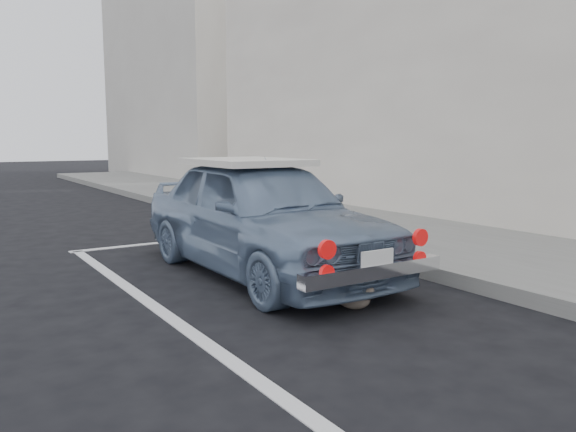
{
  "coord_description": "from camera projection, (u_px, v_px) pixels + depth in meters",
  "views": [
    {
      "loc": [
        -2.5,
        -1.02,
        1.45
      ],
      "look_at": [
        0.29,
        3.28,
        0.75
      ],
      "focal_mm": 35.0,
      "sensor_mm": 36.0,
      "label": 1
    }
  ],
  "objects": [
    {
      "name": "building_far",
      "position": [
        185.0,
        74.0,
        21.9
      ],
      "size": [
        3.5,
        10.0,
        8.0
      ],
      "primitive_type": "cube",
      "color": "#B7B0A6",
      "rests_on": "ground"
    },
    {
      "name": "pline_front",
      "position": [
        179.0,
        241.0,
        8.06
      ],
      "size": [
        3.0,
        0.12,
        0.01
      ],
      "primitive_type": "cube",
      "color": "silver",
      "rests_on": "ground"
    },
    {
      "name": "pline_side",
      "position": [
        181.0,
        325.0,
        4.4
      ],
      "size": [
        0.12,
        7.0,
        0.01
      ],
      "primitive_type": "cube",
      "color": "silver",
      "rests_on": "ground"
    },
    {
      "name": "retro_coupe",
      "position": [
        262.0,
        215.0,
        6.06
      ],
      "size": [
        1.53,
        3.75,
        1.27
      ],
      "rotation": [
        0.0,
        0.0,
        -0.01
      ],
      "color": "#6C83A0",
      "rests_on": "ground"
    },
    {
      "name": "cat",
      "position": [
        355.0,
        295.0,
        4.82
      ],
      "size": [
        0.31,
        0.48,
        0.26
      ],
      "rotation": [
        0.0,
        0.0,
        0.31
      ],
      "color": "#6A5E50",
      "rests_on": "ground"
    }
  ]
}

